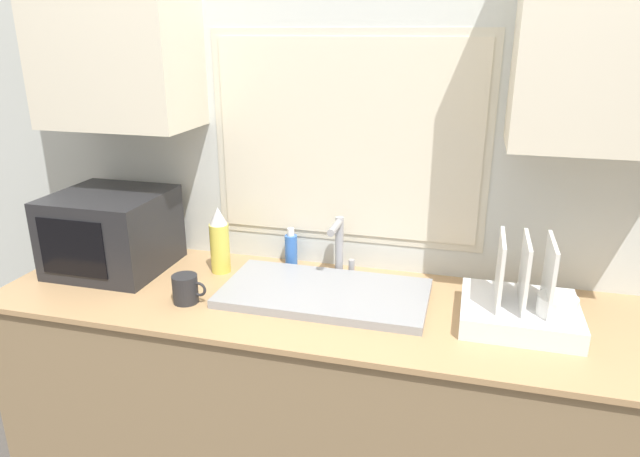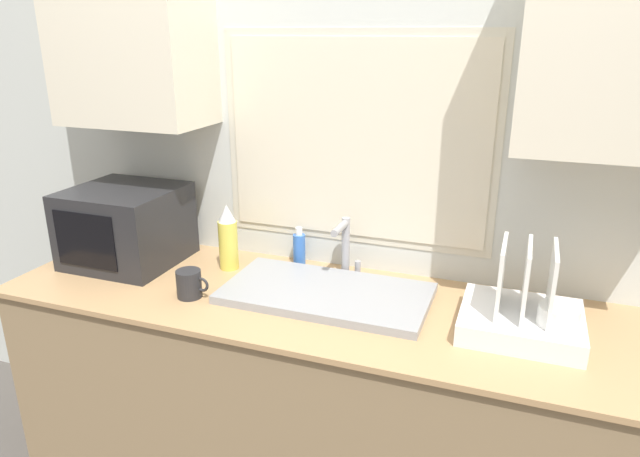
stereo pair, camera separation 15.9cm
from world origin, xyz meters
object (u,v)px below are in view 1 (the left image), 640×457
object	(u,v)px
microwave	(112,231)
spray_bottle	(220,241)
faucet	(339,243)
soap_bottle	(291,249)
dish_rack	(523,306)
mug_near_sink	(186,289)

from	to	relation	value
microwave	spray_bottle	size ratio (longest dim) A/B	1.58
faucet	soap_bottle	bearing A→B (deg)	167.80
dish_rack	mug_near_sink	world-z (taller)	dish_rack
faucet	mug_near_sink	size ratio (longest dim) A/B	1.86
faucet	mug_near_sink	distance (m)	0.59
faucet	microwave	xyz separation A→B (m)	(-0.88, -0.16, 0.02)
microwave	mug_near_sink	bearing A→B (deg)	-26.23
faucet	spray_bottle	bearing A→B (deg)	-169.38
dish_rack	soap_bottle	size ratio (longest dim) A/B	2.33
microwave	mug_near_sink	size ratio (longest dim) A/B	3.37
faucet	dish_rack	bearing A→B (deg)	-19.04
dish_rack	spray_bottle	distance (m)	1.13
faucet	spray_bottle	world-z (taller)	spray_bottle
microwave	soap_bottle	size ratio (longest dim) A/B	2.64
spray_bottle	soap_bottle	xyz separation A→B (m)	(0.25, 0.13, -0.06)
microwave	dish_rack	distance (m)	1.54
dish_rack	mug_near_sink	xyz separation A→B (m)	(-1.12, -0.14, -0.01)
dish_rack	spray_bottle	xyz separation A→B (m)	(-1.11, 0.14, 0.06)
faucet	spray_bottle	xyz separation A→B (m)	(-0.46, -0.09, -0.01)
spray_bottle	mug_near_sink	world-z (taller)	spray_bottle
faucet	mug_near_sink	world-z (taller)	faucet
spray_bottle	soap_bottle	size ratio (longest dim) A/B	1.67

